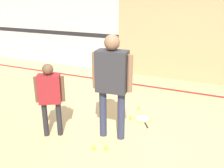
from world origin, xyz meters
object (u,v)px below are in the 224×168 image
(person_instructor, at_px, (112,77))
(person_student_left, at_px, (50,93))
(racket_spare_on_floor, at_px, (143,119))
(tennis_ball_near_instructor, at_px, (106,148))
(tennis_ball_stray_right, at_px, (139,108))
(tennis_ball_stray_left, at_px, (94,148))
(tennis_ball_by_spare_racket, at_px, (130,118))

(person_instructor, xyz_separation_m, person_student_left, (-0.89, -0.34, -0.27))
(person_instructor, xyz_separation_m, racket_spare_on_floor, (0.28, 0.76, -1.00))
(tennis_ball_near_instructor, xyz_separation_m, tennis_ball_stray_right, (0.01, 1.50, 0.00))
(racket_spare_on_floor, bearing_deg, tennis_ball_stray_left, -49.48)
(person_student_left, xyz_separation_m, tennis_ball_by_spare_racket, (0.96, 1.01, -0.71))
(person_instructor, relative_size, tennis_ball_near_instructor, 24.76)
(racket_spare_on_floor, relative_size, tennis_ball_near_instructor, 7.84)
(person_student_left, bearing_deg, tennis_ball_by_spare_racket, 17.37)
(person_student_left, bearing_deg, person_instructor, -8.39)
(tennis_ball_near_instructor, bearing_deg, tennis_ball_stray_left, -158.64)
(person_student_left, distance_m, tennis_ball_stray_right, 1.89)
(person_student_left, xyz_separation_m, racket_spare_on_floor, (1.17, 1.10, -0.73))
(racket_spare_on_floor, bearing_deg, tennis_ball_near_instructor, -42.49)
(person_student_left, distance_m, tennis_ball_stray_left, 1.06)
(tennis_ball_by_spare_racket, xyz_separation_m, tennis_ball_stray_left, (-0.17, -1.11, 0.00))
(racket_spare_on_floor, bearing_deg, tennis_ball_stray_right, 177.68)
(tennis_ball_by_spare_racket, bearing_deg, person_instructor, -95.58)
(person_instructor, height_order, tennis_ball_stray_left, person_instructor)
(tennis_ball_near_instructor, bearing_deg, tennis_ball_stray_right, 89.66)
(racket_spare_on_floor, bearing_deg, tennis_ball_by_spare_racket, -99.94)
(person_student_left, distance_m, tennis_ball_by_spare_racket, 1.56)
(tennis_ball_by_spare_racket, bearing_deg, tennis_ball_stray_left, -98.56)
(tennis_ball_by_spare_racket, relative_size, tennis_ball_stray_left, 1.00)
(person_instructor, height_order, racket_spare_on_floor, person_instructor)
(person_student_left, height_order, tennis_ball_near_instructor, person_student_left)
(tennis_ball_near_instructor, relative_size, tennis_ball_stray_left, 1.00)
(tennis_ball_near_instructor, bearing_deg, person_student_left, 177.92)
(racket_spare_on_floor, bearing_deg, person_instructor, -52.13)
(tennis_ball_stray_right, bearing_deg, tennis_ball_stray_left, -96.47)
(tennis_ball_near_instructor, bearing_deg, person_instructor, 100.12)
(person_student_left, relative_size, tennis_ball_by_spare_racket, 18.13)
(tennis_ball_by_spare_racket, height_order, tennis_ball_stray_right, same)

